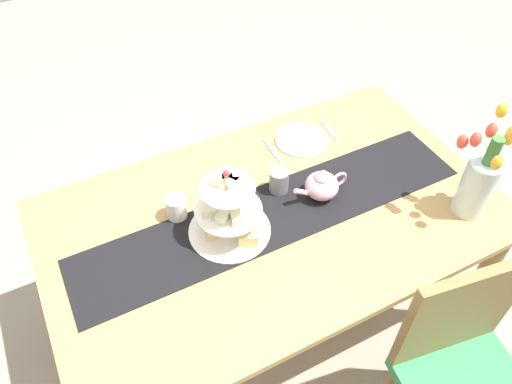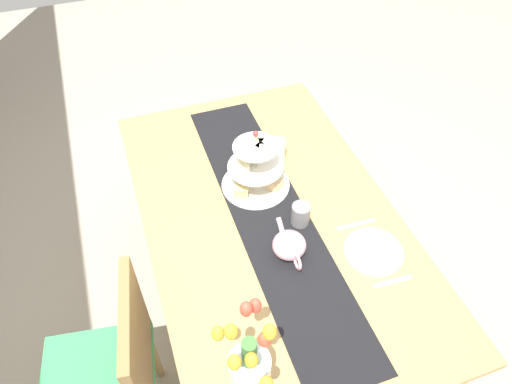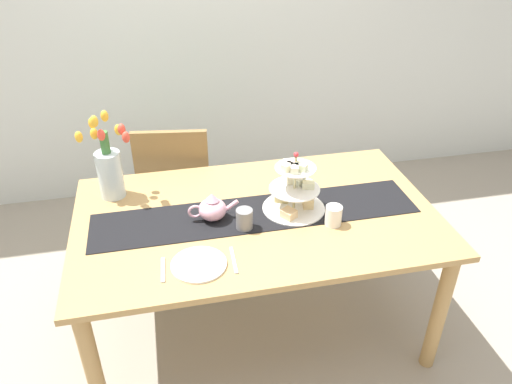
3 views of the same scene
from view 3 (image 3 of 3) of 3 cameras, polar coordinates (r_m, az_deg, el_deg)
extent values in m
plane|color=gray|center=(2.81, 0.05, -14.89)|extent=(8.00, 8.00, 0.00)
cube|color=silver|center=(3.60, -5.73, 19.68)|extent=(6.00, 0.08, 2.60)
cube|color=tan|center=(2.35, 0.06, -2.84)|extent=(1.71, 1.02, 0.03)
cylinder|color=tan|center=(2.26, -18.28, -19.12)|extent=(0.07, 0.07, 0.70)
cylinder|color=tan|center=(2.53, 20.46, -12.93)|extent=(0.07, 0.07, 0.70)
cylinder|color=tan|center=(2.90, -17.23, -5.64)|extent=(0.07, 0.07, 0.70)
cylinder|color=tan|center=(3.12, 12.50, -2.04)|extent=(0.07, 0.07, 0.70)
cylinder|color=olive|center=(3.40, -5.48, -1.13)|extent=(0.04, 0.04, 0.41)
cylinder|color=olive|center=(3.44, -11.48, -1.31)|extent=(0.04, 0.04, 0.41)
cylinder|color=olive|center=(3.11, -5.60, -4.73)|extent=(0.04, 0.04, 0.41)
cylinder|color=olive|center=(3.15, -12.19, -4.89)|extent=(0.04, 0.04, 0.41)
cube|color=#389356|center=(3.14, -9.03, 0.51)|extent=(0.48, 0.48, 0.05)
cube|color=olive|center=(2.86, -9.72, 2.82)|extent=(0.42, 0.10, 0.45)
cube|color=black|center=(2.34, 0.06, -2.50)|extent=(1.54, 0.30, 0.00)
cylinder|color=beige|center=(2.30, 4.51, 0.98)|extent=(0.01, 0.01, 0.28)
cylinder|color=white|center=(2.37, 4.38, -1.86)|extent=(0.30, 0.30, 0.01)
cylinder|color=white|center=(2.31, 4.49, 0.41)|extent=(0.24, 0.24, 0.01)
cylinder|color=white|center=(2.26, 4.60, 2.79)|extent=(0.19, 0.19, 0.01)
cube|color=beige|center=(2.37, 6.05, -1.22)|extent=(0.06, 0.06, 0.05)
cube|color=#D3BF78|center=(2.41, 3.05, -0.42)|extent=(0.09, 0.08, 0.05)
cube|color=beige|center=(2.29, 3.80, -2.53)|extent=(0.08, 0.08, 0.04)
cube|color=#ECEABA|center=(2.31, 6.09, 0.81)|extent=(0.06, 0.05, 0.03)
cube|color=silver|center=(2.34, 5.05, 1.27)|extent=(0.07, 0.06, 0.03)
cube|color=beige|center=(2.35, 4.05, 1.52)|extent=(0.05, 0.06, 0.03)
cube|color=beige|center=(2.25, 3.86, 3.29)|extent=(0.07, 0.05, 0.03)
cube|color=beige|center=(2.22, 3.66, 2.92)|extent=(0.07, 0.06, 0.03)
cube|color=#EAE8C0|center=(2.21, 4.49, 2.72)|extent=(0.05, 0.06, 0.03)
cube|color=beige|center=(2.23, 5.24, 2.91)|extent=(0.07, 0.06, 0.03)
sphere|color=red|center=(2.23, 4.68, 4.34)|extent=(0.02, 0.02, 0.02)
ellipsoid|color=#E5A8BC|center=(2.28, -5.06, -2.03)|extent=(0.13, 0.13, 0.10)
cone|color=#E5A8BC|center=(2.24, -5.14, -0.58)|extent=(0.06, 0.06, 0.04)
cylinder|color=#E5A8BC|center=(2.28, -2.84, -1.56)|extent=(0.07, 0.02, 0.06)
torus|color=#E5A8BC|center=(2.27, -7.06, -2.26)|extent=(0.07, 0.01, 0.07)
cylinder|color=silver|center=(2.52, -16.50, 1.94)|extent=(0.12, 0.12, 0.24)
cylinder|color=#3D7538|center=(2.44, -17.10, 5.39)|extent=(0.04, 0.04, 0.12)
ellipsoid|color=#EF4C38|center=(2.38, -15.30, 7.01)|extent=(0.04, 0.04, 0.06)
ellipsoid|color=yellow|center=(2.48, -15.66, 6.95)|extent=(0.04, 0.04, 0.06)
ellipsoid|color=yellow|center=(2.43, -17.13, 8.41)|extent=(0.04, 0.04, 0.06)
ellipsoid|color=yellow|center=(2.46, -18.44, 7.57)|extent=(0.04, 0.04, 0.06)
ellipsoid|color=yellow|center=(2.43, -18.24, 6.42)|extent=(0.04, 0.04, 0.06)
ellipsoid|color=yellow|center=(2.43, -19.83, 6.02)|extent=(0.04, 0.04, 0.06)
ellipsoid|color=yellow|center=(2.35, -18.23, 7.79)|extent=(0.04, 0.04, 0.06)
ellipsoid|color=#EF4C38|center=(2.38, -17.49, 6.31)|extent=(0.04, 0.04, 0.06)
ellipsoid|color=#EF4C38|center=(2.36, -14.83, 6.16)|extent=(0.04, 0.04, 0.06)
cylinder|color=white|center=(2.05, -6.64, -8.32)|extent=(0.23, 0.23, 0.01)
cube|color=silver|center=(2.05, -10.71, -8.83)|extent=(0.02, 0.15, 0.01)
cube|color=silver|center=(2.06, -2.60, -7.86)|extent=(0.02, 0.17, 0.01)
cylinder|color=slate|center=(2.21, -1.35, -3.13)|extent=(0.08, 0.08, 0.09)
cylinder|color=white|center=(2.27, 8.96, -2.71)|extent=(0.08, 0.08, 0.09)
camera|label=1|loc=(3.12, 8.44, 33.27)|focal=34.80mm
camera|label=2|loc=(2.49, -36.17, 31.04)|focal=33.12mm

